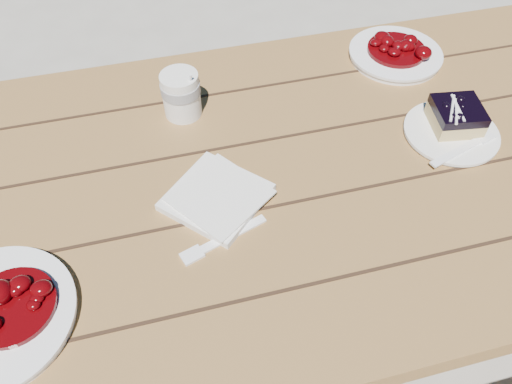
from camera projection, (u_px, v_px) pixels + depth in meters
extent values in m
plane|color=#9F9A8F|center=(232.00, 348.00, 1.47)|extent=(60.00, 60.00, 0.00)
cube|color=brown|center=(217.00, 191.00, 0.91)|extent=(2.00, 0.80, 0.05)
cube|color=brown|center=(482.00, 137.00, 1.54)|extent=(0.07, 0.07, 0.70)
cube|color=brown|center=(180.00, 93.00, 1.54)|extent=(1.80, 0.25, 0.04)
cube|color=brown|center=(402.00, 108.00, 1.84)|extent=(0.06, 0.06, 0.42)
cylinder|color=white|center=(451.00, 133.00, 0.97)|extent=(0.18, 0.18, 0.01)
cube|color=tan|center=(455.00, 120.00, 0.96)|extent=(0.10, 0.10, 0.03)
cube|color=black|center=(459.00, 110.00, 0.95)|extent=(0.10, 0.10, 0.02)
cylinder|color=white|center=(181.00, 95.00, 0.98)|extent=(0.07, 0.07, 0.09)
cube|color=white|center=(217.00, 197.00, 0.86)|extent=(0.21, 0.21, 0.01)
cylinder|color=white|center=(395.00, 55.00, 1.13)|extent=(0.20, 0.20, 0.02)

